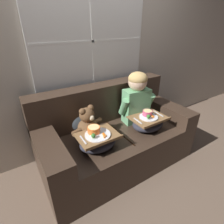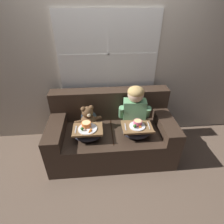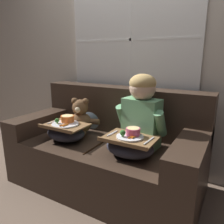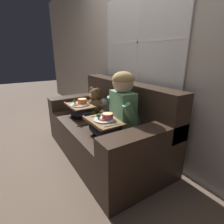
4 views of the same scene
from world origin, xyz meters
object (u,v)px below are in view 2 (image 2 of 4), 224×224
Objects in this scene: couch at (111,133)px; lap_tray_child at (137,130)px; lap_tray_teddy at (88,133)px; throw_pillow_behind_child at (131,109)px; teddy_bear at (88,119)px; throw_pillow_behind_teddy at (88,111)px; child_figure at (135,105)px.

couch is 4.34× the size of lap_tray_child.
lap_tray_teddy is at bearing 179.88° from lap_tray_child.
couch is at bearing 145.59° from lap_tray_child.
couch is 0.47m from throw_pillow_behind_child.
lap_tray_child is at bearing -18.74° from teddy_bear.
throw_pillow_behind_teddy reaches higher than lap_tray_child.
throw_pillow_behind_child is 0.84× the size of lap_tray_child.
throw_pillow_behind_child is 0.65m from throw_pillow_behind_teddy.
couch is at bearing 0.48° from teddy_bear.
couch is 0.56m from child_figure.
child_figure reaches higher than throw_pillow_behind_child.
throw_pillow_behind_child is 0.43m from lap_tray_child.
couch is 4.49× the size of teddy_bear.
couch reaches higher than lap_tray_teddy.
throw_pillow_behind_teddy is 0.86× the size of lap_tray_child.
child_figure is 0.34m from lap_tray_child.
lap_tray_teddy is (-0.00, -0.42, -0.07)m from throw_pillow_behind_teddy.
couch reaches higher than lap_tray_child.
throw_pillow_behind_child is at bearing 0.00° from throw_pillow_behind_teddy.
child_figure is 0.74m from lap_tray_teddy.
couch reaches higher than throw_pillow_behind_teddy.
throw_pillow_behind_child is at bearing 89.96° from child_figure.
lap_tray_teddy is (-0.65, -0.22, -0.26)m from child_figure.
throw_pillow_behind_teddy is 0.43m from lap_tray_teddy.
teddy_bear reaches higher than throw_pillow_behind_teddy.
teddy_bear is (0.00, -0.20, -0.00)m from throw_pillow_behind_teddy.
child_figure is at bearing -17.03° from throw_pillow_behind_teddy.
teddy_bear is 0.97× the size of lap_tray_child.
teddy_bear is at bearing -89.59° from throw_pillow_behind_teddy.
lap_tray_child is (0.33, -0.22, 0.20)m from couch.
throw_pillow_behind_child is at bearing 31.60° from couch.
throw_pillow_behind_teddy is at bearing 90.41° from teddy_bear.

